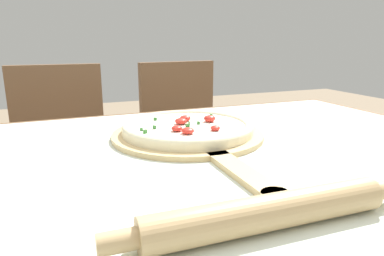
{
  "coord_description": "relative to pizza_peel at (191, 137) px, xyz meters",
  "views": [
    {
      "loc": [
        -0.28,
        -0.64,
        1.0
      ],
      "look_at": [
        0.02,
        0.1,
        0.79
      ],
      "focal_mm": 32.0,
      "sensor_mm": 36.0,
      "label": 1
    }
  ],
  "objects": [
    {
      "name": "dining_table",
      "position": [
        -0.02,
        -0.11,
        -0.11
      ],
      "size": [
        1.48,
        0.99,
        0.75
      ],
      "color": "brown",
      "rests_on": "ground_plane"
    },
    {
      "name": "towel_cloth",
      "position": [
        -0.02,
        -0.11,
        -0.01
      ],
      "size": [
        1.4,
        0.91,
        0.0
      ],
      "color": "silver",
      "rests_on": "dining_table"
    },
    {
      "name": "pizza_peel",
      "position": [
        0.0,
        0.0,
        0.0
      ],
      "size": [
        0.38,
        0.59,
        0.01
      ],
      "color": "tan",
      "rests_on": "towel_cloth"
    },
    {
      "name": "pizza",
      "position": [
        0.0,
        0.02,
        0.02
      ],
      "size": [
        0.33,
        0.33,
        0.04
      ],
      "color": "beige",
      "rests_on": "pizza_peel"
    },
    {
      "name": "rolling_pin",
      "position": [
        -0.06,
        -0.42,
        0.02
      ],
      "size": [
        0.43,
        0.06,
        0.05
      ],
      "rotation": [
        0.0,
        0.0,
        -0.03
      ],
      "color": "tan",
      "rests_on": "towel_cloth"
    },
    {
      "name": "chair_left",
      "position": [
        -0.3,
        0.72,
        -0.24
      ],
      "size": [
        0.41,
        0.41,
        0.9
      ],
      "rotation": [
        0.0,
        0.0,
        -0.02
      ],
      "color": "brown",
      "rests_on": "ground_plane"
    },
    {
      "name": "chair_right",
      "position": [
        0.26,
        0.72,
        -0.24
      ],
      "size": [
        0.43,
        0.43,
        0.9
      ],
      "rotation": [
        0.0,
        0.0,
        0.09
      ],
      "color": "brown",
      "rests_on": "ground_plane"
    }
  ]
}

